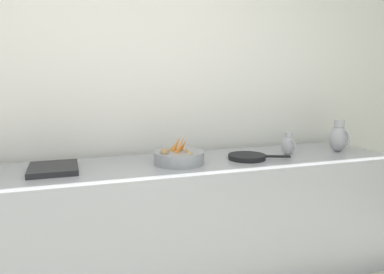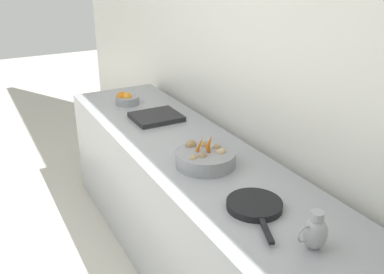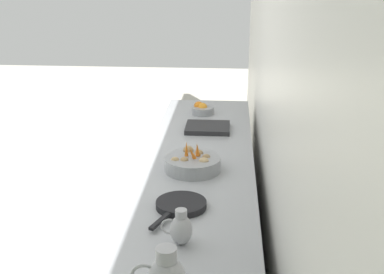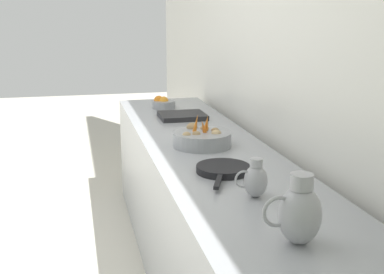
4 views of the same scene
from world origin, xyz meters
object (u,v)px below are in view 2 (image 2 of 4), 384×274
vegetable_colander (205,157)px  skillet_on_counter (255,205)px  orange_bowl (126,99)px  metal_pitcher_short (315,232)px

vegetable_colander → skillet_on_counter: bearing=87.3°
orange_bowl → metal_pitcher_short: metal_pitcher_short is taller
vegetable_colander → skillet_on_counter: (0.02, 0.51, -0.03)m
vegetable_colander → metal_pitcher_short: size_ratio=1.99×
vegetable_colander → orange_bowl: size_ratio=1.83×
orange_bowl → skillet_on_counter: size_ratio=0.44×
vegetable_colander → metal_pitcher_short: (-0.01, 0.87, 0.03)m
vegetable_colander → skillet_on_counter: vegetable_colander is taller
orange_bowl → metal_pitcher_short: (-0.03, 2.13, 0.04)m
skillet_on_counter → vegetable_colander: bearing=-92.7°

